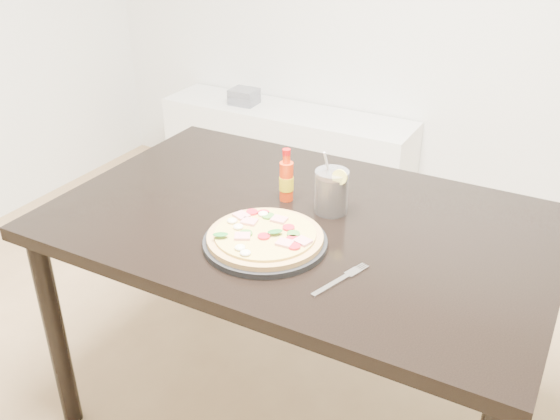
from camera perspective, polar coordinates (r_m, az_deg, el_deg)
The scene contains 8 objects.
dining_table at distance 1.80m, azimuth 1.83°, elevation -2.99°, with size 1.40×0.90×0.75m.
plate at distance 1.63m, azimuth -1.36°, elevation -2.97°, with size 0.33×0.33×0.02m, color black.
pizza at distance 1.62m, azimuth -1.40°, elevation -2.37°, with size 0.30×0.30×0.03m.
hot_sauce_bottle at distance 1.83m, azimuth 0.59°, elevation 2.76°, with size 0.04×0.04×0.16m.
cola_cup at distance 1.77m, azimuth 4.72°, elevation 1.61°, with size 0.10×0.10×0.19m.
fork at distance 1.50m, azimuth 5.68°, elevation -6.27°, with size 0.08×0.18×0.00m.
media_console at distance 3.45m, azimuth 0.55°, elevation 5.20°, with size 1.40×0.34×0.50m, color white.
cd_stack at distance 3.45m, azimuth -3.30°, elevation 10.31°, with size 0.14×0.12×0.08m.
Camera 1 is at (0.70, -0.73, 1.60)m, focal length 40.00 mm.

